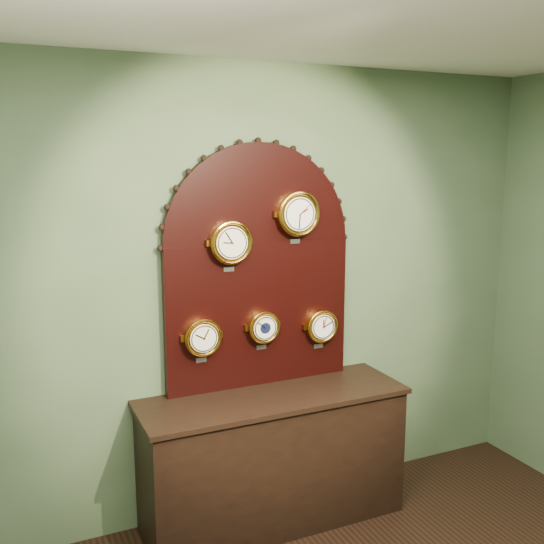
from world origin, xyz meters
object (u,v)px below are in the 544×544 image
hygrometer (202,337)px  barometer (263,327)px  roman_clock (230,242)px  display_board (258,259)px  shop_counter (273,460)px  tide_clock (321,326)px  arabic_clock (298,214)px

hygrometer → barometer: (0.39, 0.00, 0.02)m
roman_clock → hygrometer: bearing=179.8°
display_board → barometer: size_ratio=5.97×
barometer → roman_clock: bearing=-179.7°
roman_clock → barometer: (0.21, 0.00, -0.54)m
shop_counter → display_board: 1.25m
hygrometer → barometer: bearing=0.1°
barometer → shop_counter: bearing=-90.7°
shop_counter → roman_clock: bearing=143.6°
display_board → barometer: bearing=-88.4°
display_board → hygrometer: 0.58m
roman_clock → tide_clock: size_ratio=1.16×
barometer → tide_clock: (0.41, -0.00, -0.04)m
hygrometer → roman_clock: bearing=-0.2°
hygrometer → barometer: 0.39m
display_board → tide_clock: size_ratio=5.75×
shop_counter → barometer: bearing=89.3°
arabic_clock → hygrometer: size_ratio=1.17×
roman_clock → hygrometer: size_ratio=1.11×
display_board → arabic_clock: bearing=-16.3°
hygrometer → arabic_clock: bearing=-0.1°
shop_counter → hygrometer: 0.90m
shop_counter → display_board: (0.00, 0.22, 1.23)m
roman_clock → tide_clock: (0.61, 0.00, -0.58)m
arabic_clock → barometer: size_ratio=1.28×
shop_counter → barometer: 0.83m
shop_counter → hygrometer: hygrometer is taller
shop_counter → tide_clock: bearing=20.7°
barometer → tide_clock: bearing=-0.0°
shop_counter → arabic_clock: 1.53m
roman_clock → display_board: bearing=18.0°
roman_clock → arabic_clock: size_ratio=0.95×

